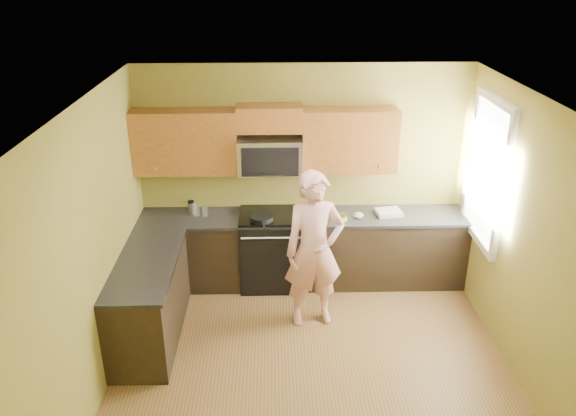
{
  "coord_description": "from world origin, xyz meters",
  "views": [
    {
      "loc": [
        -0.36,
        -4.54,
        3.8
      ],
      "look_at": [
        -0.2,
        1.3,
        1.2
      ],
      "focal_mm": 35.24,
      "sensor_mm": 36.0,
      "label": 1
    }
  ],
  "objects_px": {
    "butter_tub": "(342,220)",
    "travel_mug": "(192,214)",
    "frying_pan": "(262,220)",
    "stove": "(271,249)",
    "woman": "(314,250)",
    "microwave": "(270,172)"
  },
  "relations": [
    {
      "from": "butter_tub",
      "to": "travel_mug",
      "type": "bearing_deg",
      "value": 172.68
    },
    {
      "from": "microwave",
      "to": "butter_tub",
      "type": "relative_size",
      "value": 6.03
    },
    {
      "from": "travel_mug",
      "to": "butter_tub",
      "type": "bearing_deg",
      "value": -7.32
    },
    {
      "from": "woman",
      "to": "travel_mug",
      "type": "relative_size",
      "value": 10.74
    },
    {
      "from": "microwave",
      "to": "butter_tub",
      "type": "distance_m",
      "value": 1.03
    },
    {
      "from": "frying_pan",
      "to": "travel_mug",
      "type": "height_order",
      "value": "travel_mug"
    },
    {
      "from": "stove",
      "to": "microwave",
      "type": "height_order",
      "value": "microwave"
    },
    {
      "from": "stove",
      "to": "travel_mug",
      "type": "height_order",
      "value": "travel_mug"
    },
    {
      "from": "microwave",
      "to": "woman",
      "type": "relative_size",
      "value": 0.42
    },
    {
      "from": "butter_tub",
      "to": "travel_mug",
      "type": "distance_m",
      "value": 1.84
    },
    {
      "from": "woman",
      "to": "frying_pan",
      "type": "relative_size",
      "value": 3.74
    },
    {
      "from": "frying_pan",
      "to": "butter_tub",
      "type": "relative_size",
      "value": 3.81
    },
    {
      "from": "woman",
      "to": "butter_tub",
      "type": "bearing_deg",
      "value": 52.4
    },
    {
      "from": "stove",
      "to": "microwave",
      "type": "distance_m",
      "value": 0.98
    },
    {
      "from": "frying_pan",
      "to": "travel_mug",
      "type": "xyz_separation_m",
      "value": [
        -0.86,
        0.28,
        -0.03
      ]
    },
    {
      "from": "frying_pan",
      "to": "butter_tub",
      "type": "bearing_deg",
      "value": -4.32
    },
    {
      "from": "microwave",
      "to": "travel_mug",
      "type": "relative_size",
      "value": 4.55
    },
    {
      "from": "frying_pan",
      "to": "butter_tub",
      "type": "xyz_separation_m",
      "value": [
        0.96,
        0.04,
        -0.03
      ]
    },
    {
      "from": "woman",
      "to": "travel_mug",
      "type": "xyz_separation_m",
      "value": [
        -1.44,
        0.95,
        0.02
      ]
    },
    {
      "from": "microwave",
      "to": "frying_pan",
      "type": "distance_m",
      "value": 0.59
    },
    {
      "from": "frying_pan",
      "to": "stove",
      "type": "bearing_deg",
      "value": 49.92
    },
    {
      "from": "stove",
      "to": "woman",
      "type": "bearing_deg",
      "value": -60.41
    }
  ]
}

